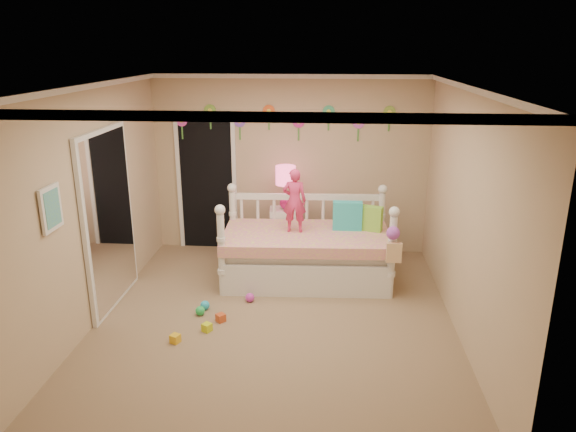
# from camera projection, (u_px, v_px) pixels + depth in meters

# --- Properties ---
(floor) EXTENTS (4.00, 4.50, 0.01)m
(floor) POSITION_uv_depth(u_px,v_px,m) (275.00, 319.00, 6.09)
(floor) COLOR #7F684C
(floor) RESTS_ON ground
(ceiling) EXTENTS (4.00, 4.50, 0.01)m
(ceiling) POSITION_uv_depth(u_px,v_px,m) (273.00, 85.00, 5.30)
(ceiling) COLOR white
(ceiling) RESTS_ON floor
(back_wall) EXTENTS (4.00, 0.01, 2.60)m
(back_wall) POSITION_uv_depth(u_px,v_px,m) (290.00, 165.00, 7.83)
(back_wall) COLOR tan
(back_wall) RESTS_ON floor
(left_wall) EXTENTS (0.01, 4.50, 2.60)m
(left_wall) POSITION_uv_depth(u_px,v_px,m) (92.00, 206.00, 5.84)
(left_wall) COLOR tan
(left_wall) RESTS_ON floor
(right_wall) EXTENTS (0.01, 4.50, 2.60)m
(right_wall) POSITION_uv_depth(u_px,v_px,m) (466.00, 215.00, 5.54)
(right_wall) COLOR tan
(right_wall) RESTS_ON floor
(crown_molding) EXTENTS (4.00, 4.50, 0.06)m
(crown_molding) POSITION_uv_depth(u_px,v_px,m) (273.00, 88.00, 5.31)
(crown_molding) COLOR white
(crown_molding) RESTS_ON ceiling
(daybed) EXTENTS (2.24, 1.27, 1.19)m
(daybed) POSITION_uv_depth(u_px,v_px,m) (306.00, 237.00, 6.97)
(daybed) COLOR white
(daybed) RESTS_ON floor
(pillow_turquoise) EXTENTS (0.38, 0.13, 0.38)m
(pillow_turquoise) POSITION_uv_depth(u_px,v_px,m) (347.00, 216.00, 7.00)
(pillow_turquoise) COLOR #25AFBB
(pillow_turquoise) RESTS_ON daybed
(pillow_lime) EXTENTS (0.37, 0.23, 0.33)m
(pillow_lime) POSITION_uv_depth(u_px,v_px,m) (369.00, 218.00, 6.98)
(pillow_lime) COLOR #86D03F
(pillow_lime) RESTS_ON daybed
(child) EXTENTS (0.31, 0.21, 0.84)m
(child) POSITION_uv_depth(u_px,v_px,m) (294.00, 201.00, 6.85)
(child) COLOR #DE3268
(child) RESTS_ON daybed
(nightstand) EXTENTS (0.48, 0.39, 0.75)m
(nightstand) POSITION_uv_depth(u_px,v_px,m) (286.00, 234.00, 7.75)
(nightstand) COLOR white
(nightstand) RESTS_ON floor
(table_lamp) EXTENTS (0.28, 0.28, 0.62)m
(table_lamp) POSITION_uv_depth(u_px,v_px,m) (286.00, 181.00, 7.51)
(table_lamp) COLOR #DE1D80
(table_lamp) RESTS_ON nightstand
(closet_doorway) EXTENTS (0.90, 0.04, 2.07)m
(closet_doorway) POSITION_uv_depth(u_px,v_px,m) (207.00, 182.00, 7.99)
(closet_doorway) COLOR black
(closet_doorway) RESTS_ON back_wall
(flower_decals) EXTENTS (3.40, 0.02, 0.50)m
(flower_decals) POSITION_uv_depth(u_px,v_px,m) (284.00, 122.00, 7.63)
(flower_decals) COLOR #B2668C
(flower_decals) RESTS_ON back_wall
(mirror_closet) EXTENTS (0.07, 1.30, 2.10)m
(mirror_closet) POSITION_uv_depth(u_px,v_px,m) (109.00, 220.00, 6.20)
(mirror_closet) COLOR white
(mirror_closet) RESTS_ON left_wall
(wall_picture) EXTENTS (0.05, 0.34, 0.42)m
(wall_picture) POSITION_uv_depth(u_px,v_px,m) (51.00, 208.00, 4.91)
(wall_picture) COLOR white
(wall_picture) RESTS_ON left_wall
(hanging_bag) EXTENTS (0.20, 0.16, 0.36)m
(hanging_bag) POSITION_uv_depth(u_px,v_px,m) (392.00, 246.00, 6.31)
(hanging_bag) COLOR beige
(hanging_bag) RESTS_ON daybed
(toy_scatter) EXTENTS (0.94, 1.38, 0.11)m
(toy_scatter) POSITION_uv_depth(u_px,v_px,m) (214.00, 323.00, 5.91)
(toy_scatter) COLOR #996666
(toy_scatter) RESTS_ON floor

